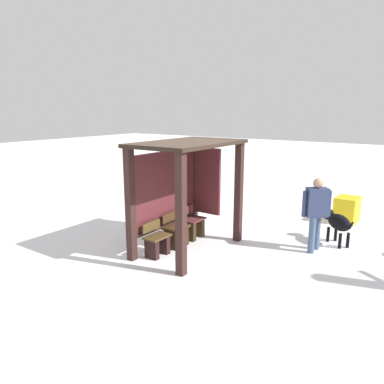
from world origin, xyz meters
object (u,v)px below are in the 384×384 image
Objects in this scene: bus_shelter at (183,176)px; bench_right_inside at (193,226)px; bench_left_inside at (157,243)px; dog at (337,222)px; grit_bin at (347,209)px; bench_center_inside at (176,233)px; person_walking at (316,209)px.

bus_shelter reaches higher than bench_right_inside.
bench_right_inside is (1.34, -0.00, 0.02)m from bench_left_inside.
dog is at bearing -45.31° from bench_left_inside.
grit_bin is (3.50, -2.76, 0.05)m from bench_right_inside.
bench_right_inside is 1.10× the size of grit_bin.
bench_right_inside reaches higher than bench_left_inside.
dog is at bearing -52.85° from bus_shelter.
bench_center_inside is 0.46× the size of person_walking.
bench_left_inside is at bearing 134.69° from dog.
grit_bin is (4.17, -2.76, 0.05)m from bench_center_inside.
bus_shelter is 3.48× the size of bench_left_inside.
bench_center_inside is 1.08× the size of grit_bin.
bench_left_inside is (-0.78, 0.13, -1.33)m from bus_shelter.
person_walking reaches higher than grit_bin.
bench_left_inside is at bearing 128.91° from person_walking.
person_walking is (0.81, -2.67, 0.65)m from bench_right_inside.
grit_bin is at bearing -33.03° from bus_shelter.
bench_center_inside is 3.71m from dog.
bench_right_inside is 0.91× the size of dog.
dog is (1.58, -2.95, 0.22)m from bench_right_inside.
bench_left_inside is 0.67m from bench_center_inside.
dog is (0.76, -0.28, -0.43)m from person_walking.
grit_bin is at bearing -2.11° from person_walking.
bench_right_inside is (0.67, 0.00, 0.00)m from bench_center_inside.
bench_left_inside is 0.44× the size of person_walking.
bus_shelter is 3.60× the size of grit_bin.
bench_left_inside is 4.15m from dog.
bus_shelter is 1.55m from bench_left_inside.
bench_right_inside is at bearing 107.00° from person_walking.
person_walking is at bearing -51.09° from bench_left_inside.
bench_left_inside is 5.57m from grit_bin.
bench_left_inside is at bearing 179.97° from bench_right_inside.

